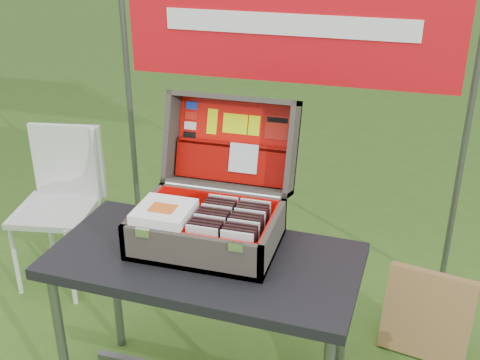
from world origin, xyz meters
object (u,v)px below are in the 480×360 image
(table, at_px, (206,333))
(chair, at_px, (55,213))
(suitcase, at_px, (211,181))
(cardboard_box, at_px, (427,315))

(table, distance_m, chair, 1.16)
(suitcase, xyz_separation_m, cardboard_box, (0.83, 0.42, -0.72))
(table, xyz_separation_m, chair, (-1.00, 0.58, 0.06))
(cardboard_box, bearing_deg, table, -135.61)
(cardboard_box, bearing_deg, suitcase, -142.80)
(table, height_order, suitcase, suitcase)
(chair, bearing_deg, cardboard_box, -10.92)
(table, xyz_separation_m, suitcase, (-0.01, 0.13, 0.57))
(table, distance_m, suitcase, 0.59)
(suitcase, bearing_deg, chair, 155.45)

